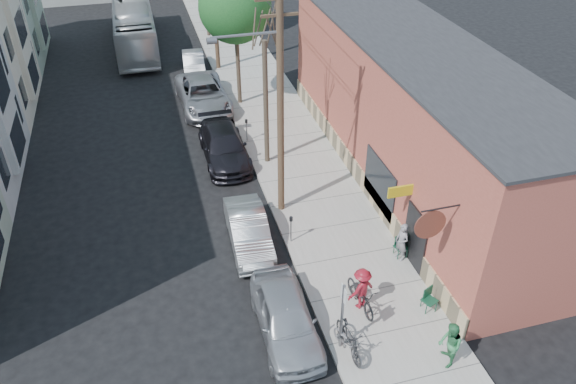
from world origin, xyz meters
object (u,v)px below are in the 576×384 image
object	(u,v)px
car_1	(249,231)
car_3	(203,95)
patio_chair_a	(401,247)
bus	(134,26)
parking_meter_far	(247,127)
parked_bike_a	(349,339)
parking_meter_near	(291,225)
cyclist	(361,289)
utility_pole_near	(279,101)
patron_green	(450,345)
tree_bare	(266,104)
patio_chair_b	(429,300)
sign_post	(342,311)
tree_leafy_mid	(235,7)
car_2	(224,146)
car_4	(194,63)
patron_grey	(402,242)
car_0	(286,317)
parked_bike_b	(348,343)

from	to	relation	value
car_1	car_3	distance (m)	12.95
patio_chair_a	bus	world-z (taller)	bus
parking_meter_far	parked_bike_a	bearing A→B (deg)	-88.88
parking_meter_near	cyclist	bearing A→B (deg)	-71.05
utility_pole_near	patron_green	bearing A→B (deg)	-72.30
utility_pole_near	tree_bare	xyz separation A→B (m)	(0.41, 4.07, -2.15)
patron_green	bus	size ratio (longest dim) A/B	0.15
patio_chair_b	car_1	size ratio (longest dim) A/B	0.20
sign_post	bus	world-z (taller)	bus
tree_leafy_mid	patio_chair_b	xyz separation A→B (m)	(3.14, -18.19, -5.23)
car_1	car_2	world-z (taller)	car_2
utility_pole_near	patio_chair_b	distance (m)	9.38
utility_pole_near	sign_post	bearing A→B (deg)	-90.29
utility_pole_near	car_4	world-z (taller)	utility_pole_near
patio_chair_a	car_1	size ratio (longest dim) A/B	0.20
tree_bare	car_3	bearing A→B (deg)	106.92
patio_chair_a	parked_bike_a	distance (m)	5.35
parked_bike_a	sign_post	bearing A→B (deg)	121.20
sign_post	car_1	xyz separation A→B (m)	(-1.76, 6.08, -1.12)
patron_grey	car_0	world-z (taller)	patron_grey
tree_bare	bus	world-z (taller)	tree_bare
tree_bare	tree_leafy_mid	size ratio (longest dim) A/B	0.81
patio_chair_a	parking_meter_far	bearing A→B (deg)	96.48
parking_meter_near	cyclist	world-z (taller)	cyclist
patio_chair_b	car_4	size ratio (longest dim) A/B	0.22
parked_bike_a	parked_bike_b	xyz separation A→B (m)	(-0.02, -0.04, -0.15)
bus	sign_post	bearing A→B (deg)	-80.14
patron_grey	car_0	distance (m)	5.81
bus	car_0	bearing A→B (deg)	-82.77
patio_chair_a	cyclist	xyz separation A→B (m)	(-2.54, -2.11, 0.41)
parked_bike_b	bus	xyz separation A→B (m)	(-5.15, 30.55, 1.04)
parking_meter_far	patio_chair_b	xyz separation A→B (m)	(3.69, -13.55, -0.39)
tree_bare	car_0	world-z (taller)	tree_bare
parking_meter_far	patron_grey	distance (m)	11.45
parking_meter_near	car_4	size ratio (longest dim) A/B	0.32
patron_grey	cyclist	distance (m)	3.13
car_1	car_4	size ratio (longest dim) A/B	1.10
cyclist	parked_bike_a	size ratio (longest dim) A/B	0.89
parked_bike_b	patio_chair_a	bearing A→B (deg)	32.78
patio_chair_b	tree_leafy_mid	bearing A→B (deg)	76.27
patron_green	car_1	size ratio (longest dim) A/B	0.40
tree_bare	car_3	size ratio (longest dim) A/B	1.05
parked_bike_b	parking_meter_near	bearing A→B (deg)	78.52
patio_chair_a	car_0	size ratio (longest dim) A/B	0.19
sign_post	car_3	world-z (taller)	sign_post
tree_bare	bus	xyz separation A→B (m)	(-5.44, 18.25, -1.65)
car_2	parking_meter_far	bearing A→B (deg)	41.98
patron_grey	car_2	size ratio (longest dim) A/B	0.32
tree_bare	cyclist	size ratio (longest dim) A/B	3.67
tree_bare	cyclist	distance (m)	10.76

